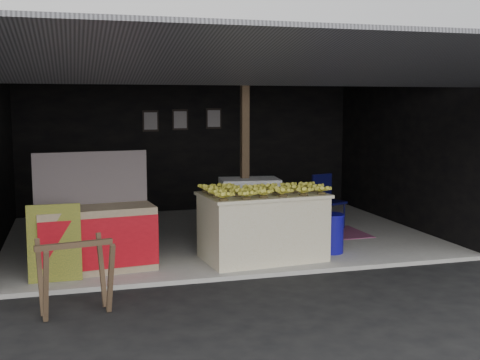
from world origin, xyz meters
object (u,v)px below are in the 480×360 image
object	(u,v)px
banana_table	(263,226)
sawhorse	(75,269)
plastic_chair	(326,196)
white_crate	(250,210)
water_barrel	(331,234)
neighbor_stall	(96,235)

from	to	relation	value
banana_table	sawhorse	xyz separation A→B (m)	(-2.58, -1.50, -0.03)
sawhorse	plastic_chair	size ratio (longest dim) A/B	0.87
sawhorse	plastic_chair	distance (m)	5.44
white_crate	plastic_chair	size ratio (longest dim) A/B	1.08
plastic_chair	water_barrel	bearing A→B (deg)	-131.18
white_crate	water_barrel	xyz separation A→B (m)	(0.96, -0.99, -0.23)
water_barrel	banana_table	bearing A→B (deg)	-176.04
neighbor_stall	water_barrel	distance (m)	3.39
banana_table	sawhorse	distance (m)	2.98
neighbor_stall	water_barrel	bearing A→B (deg)	-6.11
banana_table	plastic_chair	distance (m)	2.51
white_crate	sawhorse	distance (m)	3.73
banana_table	neighbor_stall	size ratio (longest dim) A/B	1.14
white_crate	sawhorse	size ratio (longest dim) A/B	1.23
neighbor_stall	water_barrel	size ratio (longest dim) A/B	2.86
banana_table	neighbor_stall	xyz separation A→B (m)	(-2.30, 0.06, -0.00)
banana_table	water_barrel	distance (m)	1.11
banana_table	plastic_chair	size ratio (longest dim) A/B	1.90
water_barrel	plastic_chair	world-z (taller)	plastic_chair
banana_table	sawhorse	world-z (taller)	banana_table
white_crate	plastic_chair	distance (m)	1.79
sawhorse	water_barrel	distance (m)	3.99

